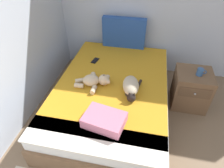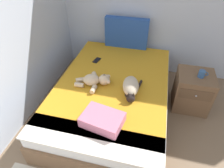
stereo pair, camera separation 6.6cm
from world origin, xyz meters
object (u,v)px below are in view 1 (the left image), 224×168
at_px(bed, 112,96).
at_px(throw_pillow, 104,120).
at_px(patterned_cushion, 124,33).
at_px(cell_phone, 95,60).
at_px(cat, 131,87).
at_px(teddy_bear, 95,80).
at_px(mug, 200,72).
at_px(nightstand, 191,89).

height_order(bed, throw_pillow, throw_pillow).
bearing_deg(throw_pillow, patterned_cushion, 92.44).
height_order(patterned_cushion, cell_phone, patterned_cushion).
bearing_deg(cat, throw_pillow, -109.58).
bearing_deg(teddy_bear, patterned_cushion, 79.83).
relative_size(bed, cat, 4.76).
bearing_deg(bed, cat, -27.28).
height_order(cat, mug, mug).
relative_size(teddy_bear, throw_pillow, 1.15).
bearing_deg(mug, throw_pillow, -136.66).
height_order(teddy_bear, throw_pillow, teddy_bear).
xyz_separation_m(bed, mug, (1.08, 0.29, 0.35)).
bearing_deg(bed, patterned_cushion, 90.75).
bearing_deg(teddy_bear, nightstand, 18.23).
height_order(nightstand, mug, mug).
height_order(cat, throw_pillow, cat).
relative_size(bed, teddy_bear, 4.54).
height_order(bed, teddy_bear, teddy_bear).
distance_m(cat, teddy_bear, 0.46).
distance_m(cat, cell_phone, 0.83).
relative_size(bed, throw_pillow, 5.22).
xyz_separation_m(teddy_bear, nightstand, (1.24, 0.41, -0.26)).
distance_m(throw_pillow, mug, 1.40).
height_order(bed, nightstand, nightstand).
xyz_separation_m(bed, nightstand, (1.04, 0.32, 0.03)).
height_order(cell_phone, mug, mug).
distance_m(throw_pillow, nightstand, 1.42).
relative_size(patterned_cushion, teddy_bear, 1.47).
bearing_deg(cat, teddy_bear, 175.07).
bearing_deg(cat, patterned_cushion, 103.48).
bearing_deg(bed, throw_pillow, -85.12).
distance_m(nightstand, mug, 0.32).
xyz_separation_m(throw_pillow, nightstand, (0.98, 0.99, -0.26)).
xyz_separation_m(cell_phone, nightstand, (1.39, -0.12, -0.21)).
bearing_deg(cell_phone, patterned_cushion, 57.35).
bearing_deg(cell_phone, nightstand, -5.02).
bearing_deg(bed, teddy_bear, -156.03).
height_order(throw_pillow, mug, mug).
height_order(teddy_bear, cell_phone, teddy_bear).
bearing_deg(teddy_bear, cat, -4.93).
relative_size(bed, mug, 17.39).
height_order(cell_phone, nightstand, nightstand).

